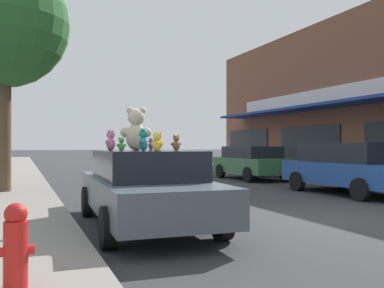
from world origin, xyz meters
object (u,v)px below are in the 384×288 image
teddy_bear_red (137,141)px  teddy_bear_purple (151,144)px  teddy_bear_orange (158,141)px  street_tree (3,24)px  teddy_bear_green (121,144)px  parked_car_far_center (350,166)px  teddy_bear_brown (176,143)px  teddy_bear_pink (111,141)px  parked_car_far_right (251,161)px  fire_hydrant (16,245)px  plush_art_car (145,186)px  teddy_bear_yellow (157,143)px  teddy_bear_teal (143,140)px  teddy_bear_giant (136,129)px

teddy_bear_red → teddy_bear_purple: (0.24, -0.23, -0.06)m
teddy_bear_orange → street_tree: (-3.01, 5.37, 3.43)m
teddy_bear_green → parked_car_far_center: teddy_bear_green is taller
teddy_bear_orange → teddy_bear_brown: teddy_bear_orange is taller
teddy_bear_pink → parked_car_far_right: teddy_bear_pink is taller
teddy_bear_pink → fire_hydrant: teddy_bear_pink is taller
parked_car_far_center → fire_hydrant: 11.01m
teddy_bear_pink → fire_hydrant: size_ratio=0.47×
teddy_bear_pink → teddy_bear_green: 0.41m
teddy_bear_red → teddy_bear_brown: size_ratio=1.30×
plush_art_car → teddy_bear_orange: size_ratio=13.65×
parked_car_far_right → teddy_bear_orange: bearing=-129.8°
teddy_bear_purple → teddy_bear_yellow: 2.12m
plush_art_car → teddy_bear_orange: bearing=57.0°
teddy_bear_purple → teddy_bear_brown: bearing=43.3°
teddy_bear_orange → teddy_bear_red: (-0.30, 0.52, 0.01)m
teddy_bear_yellow → teddy_bear_green: size_ratio=1.20×
teddy_bear_teal → street_tree: street_tree is taller
teddy_bear_pink → teddy_bear_red: (0.76, 1.14, 0.00)m
teddy_bear_orange → teddy_bear_brown: 0.80m
teddy_bear_giant → teddy_bear_orange: 0.67m
teddy_bear_brown → fire_hydrant: (-2.67, -3.01, -0.97)m
street_tree → teddy_bear_purple: bearing=-59.9°
teddy_bear_red → fire_hydrant: bearing=-0.8°
plush_art_car → teddy_bear_yellow: 1.42m
teddy_bear_red → parked_car_far_center: (7.02, 1.56, -0.72)m
teddy_bear_teal → street_tree: 7.65m
teddy_bear_orange → teddy_bear_green: size_ratio=1.52×
teddy_bear_pink → teddy_bear_green: size_ratio=1.58×
teddy_bear_orange → teddy_bear_teal: (-0.58, -1.02, 0.01)m
teddy_bear_giant → parked_car_far_right: bearing=-123.9°
teddy_bear_orange → teddy_bear_green: bearing=30.6°
teddy_bear_giant → street_tree: size_ratio=0.12×
parked_car_far_right → teddy_bear_yellow: bearing=-126.6°
teddy_bear_giant → teddy_bear_purple: 0.83m
teddy_bear_red → teddy_bear_yellow: 2.31m
teddy_bear_teal → teddy_bear_pink: bearing=-102.6°
teddy_bear_orange → parked_car_far_center: (6.73, 2.08, -0.72)m
teddy_bear_orange → teddy_bear_red: teddy_bear_red is taller
teddy_bear_orange → street_tree: street_tree is taller
teddy_bear_teal → teddy_bear_green: bearing=-65.4°
plush_art_car → teddy_bear_brown: teddy_bear_brown is taller
teddy_bear_green → parked_car_far_right: size_ratio=0.06×
teddy_bear_red → teddy_bear_orange: bearing=56.4°
plush_art_car → teddy_bear_pink: teddy_bear_pink is taller
teddy_bear_green → teddy_bear_purple: bearing=-130.6°
parked_car_far_right → teddy_bear_green: bearing=-130.3°
teddy_bear_purple → teddy_bear_green: teddy_bear_purple is taller
teddy_bear_brown → teddy_bear_teal: (-0.68, -0.23, 0.05)m
teddy_bear_brown → fire_hydrant: 4.14m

